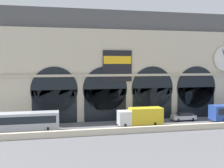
{
  "coord_description": "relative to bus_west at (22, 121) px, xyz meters",
  "views": [
    {
      "loc": [
        -13.17,
        -42.34,
        10.5
      ],
      "look_at": [
        -3.27,
        5.0,
        6.8
      ],
      "focal_mm": 42.66,
      "sensor_mm": 36.0,
      "label": 1
    }
  ],
  "objects": [
    {
      "name": "ground_plane",
      "position": [
        18.4,
        0.69,
        -1.78
      ],
      "size": [
        200.0,
        200.0,
        0.0
      ],
      "primitive_type": "plane",
      "color": "slate"
    },
    {
      "name": "quay_parapet_wall",
      "position": [
        18.4,
        -3.58,
        -1.31
      ],
      "size": [
        90.0,
        0.7,
        0.94
      ],
      "primitive_type": "cube",
      "color": "beige",
      "rests_on": "ground"
    },
    {
      "name": "box_truck_center",
      "position": [
        18.92,
        0.37,
        -0.08
      ],
      "size": [
        7.5,
        2.91,
        3.12
      ],
      "color": "white",
      "rests_on": "ground"
    },
    {
      "name": "bus_west",
      "position": [
        0.0,
        0.0,
        0.0
      ],
      "size": [
        11.0,
        3.25,
        3.1
      ],
      "color": "#ADB2B7",
      "rests_on": "ground"
    },
    {
      "name": "station_building",
      "position": [
        18.43,
        8.25,
        8.08
      ],
      "size": [
        47.03,
        5.54,
        20.27
      ],
      "color": "beige",
      "rests_on": "ground"
    },
    {
      "name": "car_mideast",
      "position": [
        28.13,
        3.07,
        -0.98
      ],
      "size": [
        4.4,
        2.22,
        1.55
      ],
      "color": "#ADB2B7",
      "rests_on": "ground"
    }
  ]
}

